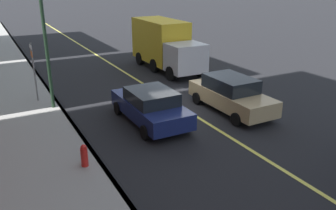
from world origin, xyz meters
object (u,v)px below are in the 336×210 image
at_px(traffic_light_mast, 79,17).
at_px(street_sign_post, 34,69).
at_px(truck_yellow, 165,44).
at_px(car_tan, 231,94).
at_px(car_navy, 150,106).
at_px(fire_hydrant, 84,157).

bearing_deg(traffic_light_mast, street_sign_post, 57.05).
distance_m(truck_yellow, street_sign_post, 9.61).
xyz_separation_m(car_tan, street_sign_post, (5.50, 8.05, 0.98)).
bearing_deg(street_sign_post, car_tan, -124.33).
distance_m(car_navy, fire_hydrant, 4.59).
relative_size(car_navy, car_tan, 0.97).
relative_size(car_tan, traffic_light_mast, 0.75).
bearing_deg(traffic_light_mast, car_tan, -124.81).
distance_m(car_tan, truck_yellow, 8.82).
distance_m(truck_yellow, fire_hydrant, 14.00).
bearing_deg(street_sign_post, traffic_light_mast, -122.95).
bearing_deg(car_tan, car_navy, 82.57).
height_order(truck_yellow, traffic_light_mast, traffic_light_mast).
bearing_deg(traffic_light_mast, car_navy, -152.17).
xyz_separation_m(car_navy, street_sign_post, (4.97, 4.03, 1.04)).
distance_m(car_tan, traffic_light_mast, 8.02).
relative_size(street_sign_post, fire_hydrant, 3.32).
height_order(traffic_light_mast, fire_hydrant, traffic_light_mast).
height_order(car_tan, fire_hydrant, car_tan).
height_order(car_navy, traffic_light_mast, traffic_light_mast).
xyz_separation_m(car_navy, traffic_light_mast, (3.59, 1.90, 3.58)).
bearing_deg(car_navy, fire_hydrant, 125.62).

